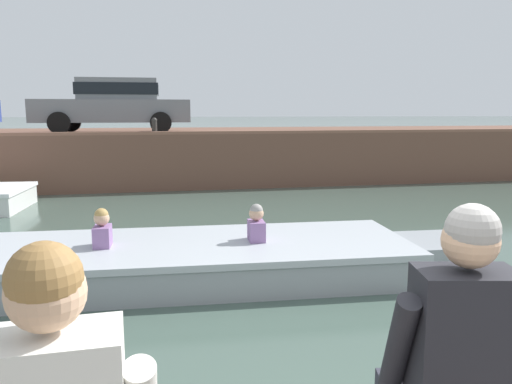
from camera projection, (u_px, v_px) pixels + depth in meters
The scene contains 7 objects.
ground_plane at pixel (239, 245), 8.02m from camera, with size 400.00×400.00×0.00m, color #42564C.
far_quay_wall at pixel (195, 154), 16.43m from camera, with size 60.00×6.00×1.52m, color brown.
far_wall_coping at pixel (203, 133), 13.51m from camera, with size 60.00×0.24×0.08m, color brown.
motorboat_passing at pixel (213, 259), 6.45m from camera, with size 6.84×2.20×0.95m.
car_left_inner_grey at pixel (115, 103), 14.54m from camera, with size 4.42×1.98×1.54m.
mooring_bollard_mid at pixel (154, 125), 13.35m from camera, with size 0.15×0.15×0.45m.
person_seated_right at pixel (457, 356), 1.88m from camera, with size 0.58×0.59×0.96m.
Camera 1 is at (-1.26, -1.88, 2.13)m, focal length 35.00 mm.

